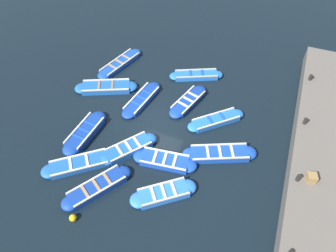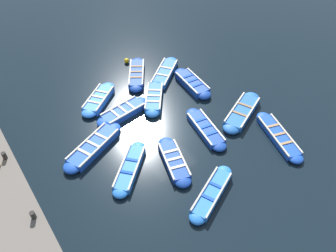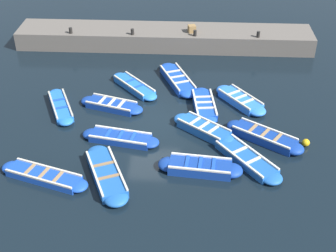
{
  "view_description": "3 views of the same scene",
  "coord_description": "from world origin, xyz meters",
  "views": [
    {
      "loc": [
        -4.78,
        11.32,
        14.13
      ],
      "look_at": [
        -0.73,
        0.22,
        0.33
      ],
      "focal_mm": 35.0,
      "sensor_mm": 36.0,
      "label": 1
    },
    {
      "loc": [
        -7.35,
        -10.2,
        12.4
      ],
      "look_at": [
        -0.07,
        -0.19,
        0.35
      ],
      "focal_mm": 35.0,
      "sensor_mm": 36.0,
      "label": 2
    },
    {
      "loc": [
        18.1,
        1.6,
        12.14
      ],
      "look_at": [
        0.56,
        0.69,
        0.2
      ],
      "focal_mm": 50.0,
      "sensor_mm": 36.0,
      "label": 3
    }
  ],
  "objects": [
    {
      "name": "boat_drifting",
      "position": [
        4.26,
        -4.02,
        0.15
      ],
      "size": [
        1.94,
        3.9,
        0.35
      ],
      "color": "#1947B7",
      "rests_on": "ground"
    },
    {
      "name": "boat_tucked",
      "position": [
        -1.94,
        4.15,
        0.18
      ],
      "size": [
        3.15,
        2.66,
        0.42
      ],
      "color": "blue",
      "rests_on": "ground"
    },
    {
      "name": "boat_near_quay",
      "position": [
        -0.91,
        -4.62,
        0.16
      ],
      "size": [
        3.47,
        2.04,
        0.38
      ],
      "color": "blue",
      "rests_on": "ground"
    },
    {
      "name": "boat_stern_in",
      "position": [
        0.72,
        2.31,
        0.2
      ],
      "size": [
        2.7,
        3.09,
        0.46
      ],
      "color": "#1E59AD",
      "rests_on": "ground"
    },
    {
      "name": "boat_outer_right",
      "position": [
        -3.1,
        -1.27,
        0.16
      ],
      "size": [
        3.1,
        2.85,
        0.37
      ],
      "color": "blue",
      "rests_on": "ground"
    },
    {
      "name": "bollard_mid_south",
      "position": [
        -7.66,
        1.84,
        1.25
      ],
      "size": [
        0.2,
        0.2,
        0.35
      ],
      "primitive_type": "cylinder",
      "color": "black",
      "rests_on": "quay_wall"
    },
    {
      "name": "boat_far_corner",
      "position": [
        -1.33,
        2.36,
        0.18
      ],
      "size": [
        3.44,
        1.26,
        0.42
      ],
      "color": "#1947B7",
      "rests_on": "ground"
    },
    {
      "name": "quay_wall",
      "position": [
        -8.59,
        0.0,
        0.54
      ],
      "size": [
        2.55,
        17.83,
        1.07
      ],
      "color": "#605951",
      "rests_on": "ground"
    },
    {
      "name": "boat_outer_left",
      "position": [
        3.45,
        2.13,
        0.2
      ],
      "size": [
        1.24,
        3.5,
        0.46
      ],
      "color": "navy",
      "rests_on": "ground"
    },
    {
      "name": "boat_inner_gap",
      "position": [
        2.71,
        4.04,
        0.16
      ],
      "size": [
        3.59,
        3.01,
        0.38
      ],
      "color": "#1E59AD",
      "rests_on": "ground"
    },
    {
      "name": "boat_end_of_row",
      "position": [
        -1.15,
        -2.16,
        0.16
      ],
      "size": [
        1.76,
        3.35,
        0.38
      ],
      "color": "navy",
      "rests_on": "ground"
    },
    {
      "name": "boat_bow_out",
      "position": [
        1.19,
        4.96,
        0.2
      ],
      "size": [
        2.75,
        3.51,
        0.45
      ],
      "color": "navy",
      "rests_on": "ground"
    },
    {
      "name": "bollard_mid_north",
      "position": [
        -7.66,
        -1.84,
        1.25
      ],
      "size": [
        0.2,
        0.2,
        0.35
      ],
      "primitive_type": "cylinder",
      "color": "black",
      "rests_on": "quay_wall"
    },
    {
      "name": "buoy_orange_near",
      "position": [
        1.49,
        6.72,
        0.17
      ],
      "size": [
        0.34,
        0.34,
        0.34
      ],
      "primitive_type": "sphere",
      "color": "#EAB214",
      "rests_on": "ground"
    },
    {
      "name": "ground_plane",
      "position": [
        0.0,
        0.0,
        0.0
      ],
      "size": [
        120.0,
        120.0,
        0.0
      ],
      "primitive_type": "plane",
      "color": "black"
    },
    {
      "name": "boat_broadside",
      "position": [
        4.05,
        -1.57,
        0.18
      ],
      "size": [
        3.95,
        2.39,
        0.43
      ],
      "color": "#1E59AD",
      "rests_on": "ground"
    },
    {
      "name": "boat_mid_row",
      "position": [
        -3.88,
        0.97,
        0.18
      ],
      "size": [
        3.96,
        2.33,
        0.43
      ],
      "color": "#1947B7",
      "rests_on": "ground"
    },
    {
      "name": "boat_centre",
      "position": [
        1.55,
        -1.35,
        0.15
      ],
      "size": [
        1.45,
        3.59,
        0.36
      ],
      "color": "navy",
      "rests_on": "ground"
    }
  ]
}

